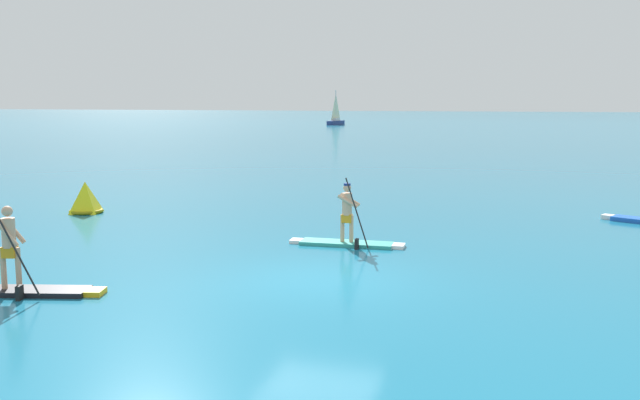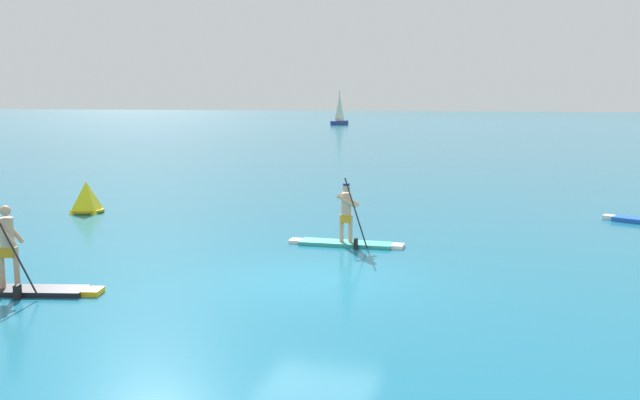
# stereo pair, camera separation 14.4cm
# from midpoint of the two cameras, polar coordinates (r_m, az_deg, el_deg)

# --- Properties ---
(ground) EXTENTS (440.00, 440.00, 0.00)m
(ground) POSITION_cam_midpoint_polar(r_m,az_deg,el_deg) (14.81, 0.08, -6.56)
(ground) COLOR #196B8C
(paddleboarder_near_left) EXTENTS (3.25, 1.27, 1.80)m
(paddleboarder_near_left) POSITION_cam_midpoint_polar(r_m,az_deg,el_deg) (14.86, -23.62, -5.76)
(paddleboarder_near_left) COLOR black
(paddleboarder_near_left) RESTS_ON ground
(paddleboarder_mid_center) EXTENTS (3.08, 0.90, 1.90)m
(paddleboarder_mid_center) POSITION_cam_midpoint_polar(r_m,az_deg,el_deg) (18.09, 2.45, -2.62)
(paddleboarder_mid_center) COLOR teal
(paddleboarder_mid_center) RESTS_ON ground
(race_marker_buoy) EXTENTS (1.25, 1.25, 1.07)m
(race_marker_buoy) POSITION_cam_midpoint_polar(r_m,az_deg,el_deg) (24.58, -18.67, 0.08)
(race_marker_buoy) COLOR yellow
(race_marker_buoy) RESTS_ON ground
(sailboat_left_horizon) EXTENTS (1.77, 4.43, 5.22)m
(sailboat_left_horizon) POSITION_cam_midpoint_polar(r_m,az_deg,el_deg) (105.93, 1.67, 6.70)
(sailboat_left_horizon) COLOR navy
(sailboat_left_horizon) RESTS_ON ground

